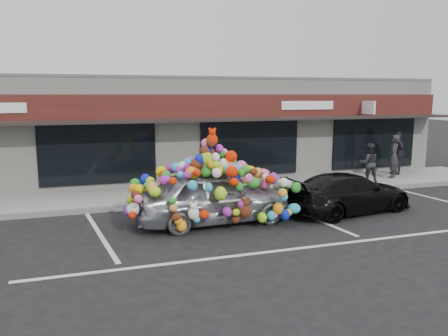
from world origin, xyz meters
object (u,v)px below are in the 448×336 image
object	(u,v)px
pedestrian_a	(393,156)
pedestrian_b	(369,163)
toy_car	(213,191)
pedestrian_c	(397,153)
black_sedan	(349,193)

from	to	relation	value
pedestrian_a	pedestrian_b	bearing A→B (deg)	-26.43
toy_car	pedestrian_c	world-z (taller)	toy_car
pedestrian_a	toy_car	bearing A→B (deg)	-23.44
black_sedan	pedestrian_c	size ratio (longest dim) A/B	2.27
toy_car	black_sedan	distance (m)	4.33
toy_car	pedestrian_c	bearing A→B (deg)	-69.97
pedestrian_a	pedestrian_c	size ratio (longest dim) A/B	0.97
black_sedan	pedestrian_a	distance (m)	5.82
toy_car	pedestrian_a	xyz separation A→B (m)	(8.84, 3.43, 0.12)
toy_car	pedestrian_b	size ratio (longest dim) A/B	3.08
toy_car	black_sedan	xyz separation A→B (m)	(4.32, -0.21, -0.32)
black_sedan	pedestrian_b	world-z (taller)	pedestrian_b
pedestrian_a	pedestrian_b	xyz separation A→B (m)	(-1.58, -0.52, -0.12)
toy_car	pedestrian_c	size ratio (longest dim) A/B	2.59
black_sedan	pedestrian_b	bearing A→B (deg)	-52.97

